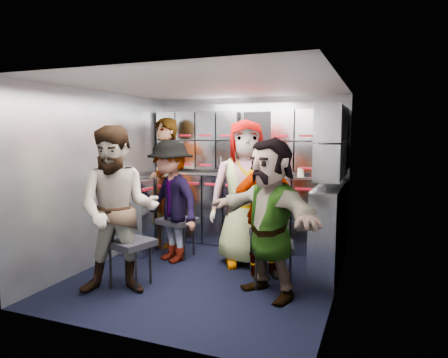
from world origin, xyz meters
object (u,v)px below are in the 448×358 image
(jump_seat_mid_left, at_px, (178,223))
(attendant_arc_e, at_px, (270,218))
(attendant_arc_b, at_px, (171,201))
(attendant_arc_c, at_px, (245,193))
(jump_seat_near_right, at_px, (274,249))
(attendant_standing, at_px, (165,183))
(jump_seat_center, at_px, (249,229))
(jump_seat_mid_right, at_px, (268,234))
(jump_seat_near_left, at_px, (130,245))
(attendant_arc_a, at_px, (118,211))
(attendant_arc_d, at_px, (264,211))

(jump_seat_mid_left, distance_m, attendant_arc_e, 1.65)
(attendant_arc_b, xyz_separation_m, attendant_arc_c, (0.90, 0.22, 0.12))
(jump_seat_near_right, xyz_separation_m, attendant_standing, (-1.82, 0.98, 0.48))
(jump_seat_center, height_order, jump_seat_near_right, jump_seat_near_right)
(attendant_arc_c, bearing_deg, jump_seat_mid_right, -48.77)
(jump_seat_mid_right, xyz_separation_m, attendant_arc_e, (0.20, -0.67, 0.34))
(jump_seat_near_left, height_order, attendant_arc_a, attendant_arc_a)
(jump_seat_near_right, height_order, attendant_arc_b, attendant_arc_b)
(attendant_standing, xyz_separation_m, attendant_arc_e, (1.82, -1.16, -0.12))
(jump_seat_near_left, xyz_separation_m, attendant_arc_e, (1.41, 0.31, 0.34))
(jump_seat_mid_right, height_order, attendant_arc_c, attendant_arc_c)
(jump_seat_center, distance_m, attendant_arc_a, 1.78)
(jump_seat_center, distance_m, attendant_arc_c, 0.52)
(attendant_arc_c, bearing_deg, jump_seat_mid_left, 158.66)
(jump_seat_center, bearing_deg, attendant_arc_b, -155.75)
(attendant_arc_b, height_order, attendant_arc_c, attendant_arc_c)
(jump_seat_center, relative_size, attendant_arc_a, 0.26)
(jump_seat_near_left, xyz_separation_m, attendant_standing, (-0.41, 1.47, 0.46))
(jump_seat_mid_left, bearing_deg, jump_seat_near_right, -22.60)
(jump_seat_near_left, bearing_deg, jump_seat_near_right, 19.12)
(attendant_standing, xyz_separation_m, attendant_arc_b, (0.40, -0.57, -0.15))
(jump_seat_near_right, relative_size, attendant_arc_d, 0.33)
(jump_seat_mid_right, xyz_separation_m, attendant_arc_d, (0.00, -0.18, 0.30))
(jump_seat_mid_left, height_order, attendant_arc_d, attendant_arc_d)
(attendant_arc_b, relative_size, attendant_arc_e, 0.97)
(attendant_arc_d, bearing_deg, jump_seat_near_right, -97.22)
(jump_seat_near_left, bearing_deg, jump_seat_center, 55.85)
(attendant_standing, bearing_deg, attendant_arc_e, 8.12)
(attendant_standing, bearing_deg, jump_seat_near_right, 12.34)
(attendant_arc_c, distance_m, attendant_arc_e, 0.97)
(jump_seat_mid_left, height_order, attendant_arc_b, attendant_arc_b)
(jump_seat_mid_left, distance_m, jump_seat_near_right, 1.54)
(jump_seat_mid_right, xyz_separation_m, attendant_arc_c, (-0.33, 0.15, 0.44))
(jump_seat_mid_right, height_order, attendant_arc_e, attendant_arc_e)
(attendant_standing, distance_m, attendant_arc_c, 1.34)
(jump_seat_near_left, height_order, attendant_standing, attendant_standing)
(jump_seat_mid_right, bearing_deg, jump_seat_mid_left, 175.08)
(attendant_arc_a, xyz_separation_m, attendant_arc_e, (1.41, 0.49, -0.06))
(jump_seat_mid_right, bearing_deg, attendant_arc_b, -176.51)
(attendant_arc_b, relative_size, attendant_arc_c, 0.86)
(attendant_standing, bearing_deg, jump_seat_near_left, -33.70)
(attendant_arc_c, bearing_deg, attendant_arc_d, -69.45)
(jump_seat_near_right, bearing_deg, attendant_arc_d, 122.75)
(attendant_arc_c, bearing_deg, attendant_arc_e, -81.48)
(attendant_arc_d, bearing_deg, jump_seat_mid_left, 126.90)
(jump_seat_center, bearing_deg, jump_seat_mid_left, -165.97)
(attendant_arc_a, xyz_separation_m, attendant_arc_b, (-0.01, 1.08, -0.08))
(jump_seat_mid_left, bearing_deg, attendant_arc_a, -89.38)
(attendant_arc_e, bearing_deg, attendant_arc_d, 144.10)
(jump_seat_mid_right, xyz_separation_m, attendant_standing, (-1.62, 0.49, 0.46))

